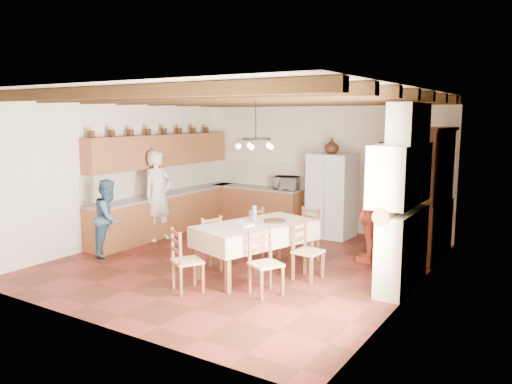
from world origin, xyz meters
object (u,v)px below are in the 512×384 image
at_px(chair_end_far, 304,235).
at_px(person_woman_red, 370,212).
at_px(chair_left_far, 249,233).
at_px(microwave, 286,183).
at_px(refrigerator, 332,195).
at_px(chair_left_near, 206,243).
at_px(person_man, 158,195).
at_px(chair_end_near, 188,260).
at_px(person_woman_blue, 109,217).
at_px(chair_right_far, 308,250).
at_px(dining_table, 256,228).
at_px(hutch, 429,194).
at_px(chair_right_near, 266,263).

height_order(chair_end_far, person_woman_red, person_woman_red).
bearing_deg(chair_left_far, microwave, -159.25).
distance_m(refrigerator, chair_end_far, 2.06).
xyz_separation_m(chair_left_near, person_man, (-2.18, 1.18, 0.47)).
xyz_separation_m(chair_end_near, microwave, (-0.86, 4.62, 0.57)).
distance_m(refrigerator, chair_left_far, 2.52).
relative_size(chair_left_far, chair_end_far, 1.00).
height_order(chair_end_far, person_woman_blue, person_woman_blue).
relative_size(chair_left_near, chair_left_far, 1.00).
relative_size(chair_right_far, person_woman_blue, 0.66).
relative_size(refrigerator, microwave, 3.24).
xyz_separation_m(chair_left_far, chair_end_far, (0.91, 0.43, 0.00)).
height_order(chair_left_near, chair_right_far, same).
xyz_separation_m(refrigerator, microwave, (-1.28, 0.28, 0.15)).
xyz_separation_m(dining_table, person_woman_red, (1.34, 1.72, 0.12)).
xyz_separation_m(person_woman_red, microwave, (-2.64, 1.70, 0.15)).
bearing_deg(microwave, chair_end_near, -91.89).
distance_m(hutch, person_woman_blue, 5.93).
relative_size(chair_end_near, chair_end_far, 1.00).
relative_size(chair_left_near, person_man, 0.50).
relative_size(dining_table, chair_right_far, 2.29).
bearing_deg(person_woman_blue, chair_left_far, -83.45).
height_order(chair_left_near, chair_end_near, same).
xyz_separation_m(chair_left_far, person_woman_blue, (-2.37, -1.18, 0.24)).
height_order(dining_table, chair_left_far, chair_left_far).
bearing_deg(chair_end_far, chair_end_near, -94.27).
relative_size(chair_left_far, microwave, 1.72).
distance_m(person_woman_blue, person_woman_red, 4.83).
bearing_deg(chair_right_near, hutch, 1.46).
bearing_deg(chair_right_near, chair_end_far, 36.91).
bearing_deg(microwave, dining_table, -81.49).
bearing_deg(hutch, chair_end_far, -140.83).
distance_m(dining_table, person_woman_blue, 3.00).
xyz_separation_m(chair_right_far, person_man, (-3.86, 0.67, 0.47)).
bearing_deg(chair_left_near, person_woman_blue, -65.53).
distance_m(chair_left_far, person_woman_red, 2.21).
xyz_separation_m(chair_right_far, person_woman_red, (0.49, 1.49, 0.43)).
distance_m(person_woman_blue, microwave, 4.24).
distance_m(dining_table, chair_left_near, 0.92).
height_order(chair_end_near, chair_end_far, same).
bearing_deg(chair_end_near, dining_table, -79.80).
xyz_separation_m(person_woman_blue, microwave, (1.66, 3.88, 0.33)).
relative_size(hutch, chair_end_near, 2.51).
bearing_deg(dining_table, chair_left_far, 129.52).
bearing_deg(microwave, hutch, -27.77).
distance_m(chair_end_near, chair_end_far, 2.48).
distance_m(chair_right_far, person_woman_red, 1.62).
bearing_deg(chair_end_near, refrigerator, -64.91).
relative_size(chair_left_near, chair_end_near, 1.00).
xyz_separation_m(hutch, chair_right_far, (-1.32, -2.23, -0.73)).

